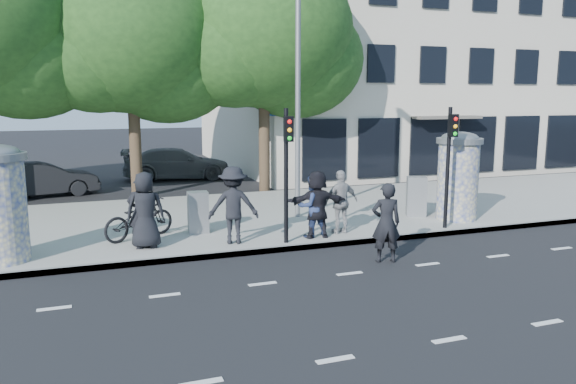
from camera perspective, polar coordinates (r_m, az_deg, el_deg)
name	(u,v)px	position (r m, az deg, el deg)	size (l,w,h in m)	color
ground	(381,295)	(11.33, 9.44, -10.25)	(120.00, 120.00, 0.00)	black
sidewalk	(265,215)	(17.97, -2.33, -2.39)	(40.00, 8.00, 0.15)	gray
curb	(312,246)	(14.35, 2.48, -5.51)	(40.00, 0.10, 0.16)	slate
lane_dash_near	(449,340)	(9.62, 16.06, -14.23)	(32.00, 0.12, 0.01)	silver
lane_dash_far	(350,274)	(12.50, 6.27, -8.24)	(32.00, 0.12, 0.01)	silver
ad_column_right	(458,174)	(17.61, 16.89, 1.78)	(1.36, 1.36, 2.65)	beige
traffic_pole_near	(287,162)	(13.95, -0.12, 3.08)	(0.22, 0.31, 3.40)	black
traffic_pole_far	(449,155)	(16.21, 16.09, 3.64)	(0.22, 0.31, 3.40)	black
street_lamp	(299,63)	(17.04, 1.10, 12.92)	(0.25, 0.93, 8.00)	slate
tree_near_left	(130,35)	(22.13, -15.73, 15.14)	(6.80, 6.80, 8.97)	#38281C
tree_center	(263,32)	(22.73, -2.51, 15.96)	(7.00, 7.00, 9.30)	#38281C
building	(396,58)	(34.04, 10.95, 13.19)	(20.30, 15.85, 12.00)	beige
ped_a	(145,210)	(14.14, -14.29, -1.79)	(0.93, 0.60, 1.89)	black
ped_b	(140,212)	(14.38, -14.76, -1.94)	(0.63, 0.41, 1.73)	black
ped_c	(312,206)	(14.80, 2.43, -1.44)	(0.81, 0.63, 1.66)	navy
ped_d	(233,205)	(14.20, -5.57, -1.33)	(1.27, 0.73, 1.96)	black
ped_e	(341,202)	(15.25, 5.43, -1.01)	(1.01, 0.58, 1.73)	gray
ped_f	(317,204)	(14.74, 2.96, -1.24)	(1.66, 0.60, 1.79)	black
man_road	(386,223)	(13.24, 9.94, -3.10)	(0.69, 0.45, 1.88)	black
bicycle	(139,219)	(15.17, -14.91, -2.64)	(2.02, 0.70, 1.06)	black
cabinet_left	(198,212)	(15.49, -9.12, -2.05)	(0.54, 0.39, 1.13)	gray
cabinet_right	(416,196)	(17.85, 12.91, -0.45)	(0.59, 0.43, 1.23)	gray
car_mid	(44,180)	(23.61, -23.58, 1.17)	(4.01, 1.40, 1.32)	black
car_right	(177,164)	(26.73, -11.19, 2.84)	(4.97, 2.02, 1.44)	#55585D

